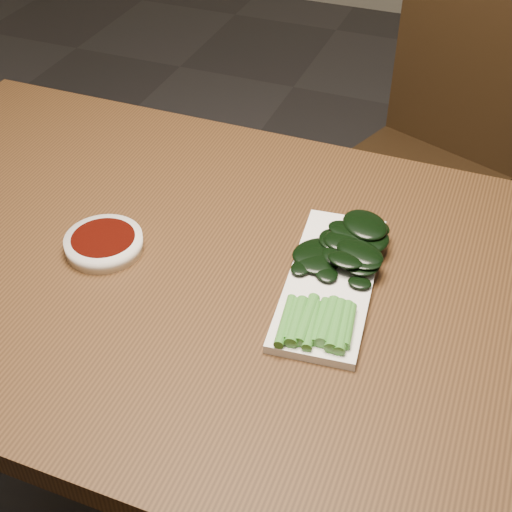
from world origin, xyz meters
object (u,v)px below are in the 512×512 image
sauce_bowl (104,243)px  serving_plate (330,281)px  table (228,302)px  gai_lan (341,265)px  chair_far (430,152)px

sauce_bowl → serving_plate: size_ratio=0.37×
table → sauce_bowl: 0.21m
gai_lan → chair_far: bearing=88.8°
table → chair_far: bearing=78.1°
table → gai_lan: 0.20m
table → gai_lan: (0.17, 0.04, 0.10)m
serving_plate → chair_far: bearing=88.2°
table → chair_far: chair_far is taller
chair_far → sauce_bowl: 1.02m
chair_far → serving_plate: 0.90m
sauce_bowl → gai_lan: 0.37m
table → gai_lan: bearing=13.9°
sauce_bowl → gai_lan: (0.36, 0.07, 0.01)m
table → sauce_bowl: bearing=-171.7°
table → chair_far: (0.18, 0.88, -0.19)m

